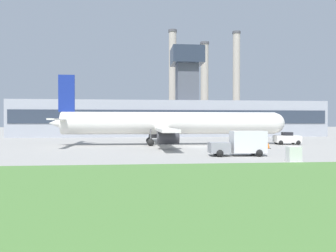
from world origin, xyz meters
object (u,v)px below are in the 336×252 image
object	(u,v)px
baggage_truck	(241,144)
pushback_tug	(287,139)
airplane	(168,124)
ground_crew_person	(234,143)

from	to	relation	value
baggage_truck	pushback_tug	bearing A→B (deg)	52.16
airplane	pushback_tug	world-z (taller)	airplane
pushback_tug	baggage_truck	bearing A→B (deg)	-127.84
airplane	ground_crew_person	bearing A→B (deg)	-61.12
pushback_tug	ground_crew_person	bearing A→B (deg)	-136.63
airplane	ground_crew_person	distance (m)	13.43
airplane	baggage_truck	xyz separation A→B (m)	(5.55, -16.61, -1.92)
airplane	baggage_truck	size ratio (longest dim) A/B	6.29
baggage_truck	ground_crew_person	size ratio (longest dim) A/B	2.96
pushback_tug	ground_crew_person	world-z (taller)	ground_crew_person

